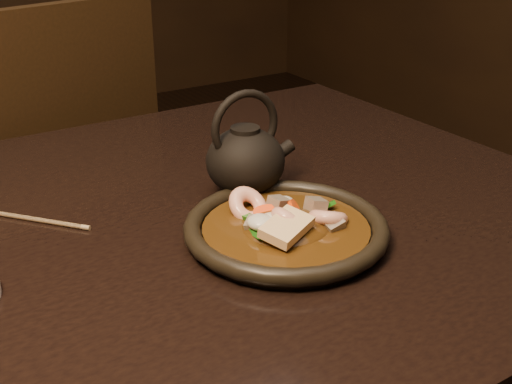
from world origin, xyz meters
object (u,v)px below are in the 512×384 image
table (24,315)px  teapot (246,158)px  chair (49,193)px  plate (286,229)px

table → teapot: bearing=2.8°
teapot → chair: bearing=102.5°
chair → plate: chair is taller
chair → teapot: size_ratio=6.23×
plate → chair: bearing=97.6°
teapot → plate: bearing=-99.8°
table → chair: 0.72m
chair → plate: bearing=82.8°
table → teapot: 0.36m
chair → teapot: (0.13, -0.66, 0.28)m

